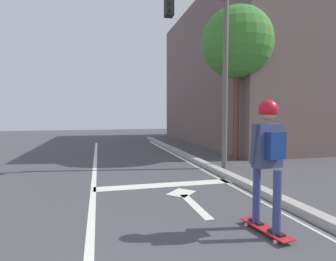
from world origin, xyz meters
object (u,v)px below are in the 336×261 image
skateboard (266,229)px  roadside_tree (237,43)px  traffic_signal_mast (204,47)px  skater (268,146)px

skateboard → roadside_tree: bearing=65.8°
skateboard → roadside_tree: (2.63, 5.86, 4.16)m
skateboard → traffic_signal_mast: (0.79, 4.41, 3.58)m
skater → roadside_tree: bearing=65.9°
traffic_signal_mast → skateboard: bearing=-100.2°
skater → traffic_signal_mast: size_ratio=0.32×
skater → traffic_signal_mast: bearing=79.9°
skateboard → traffic_signal_mast: 5.74m
skater → traffic_signal_mast: 5.10m
skater → skateboard: bearing=97.8°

